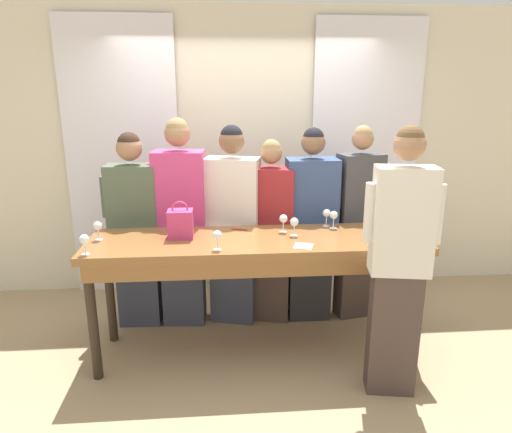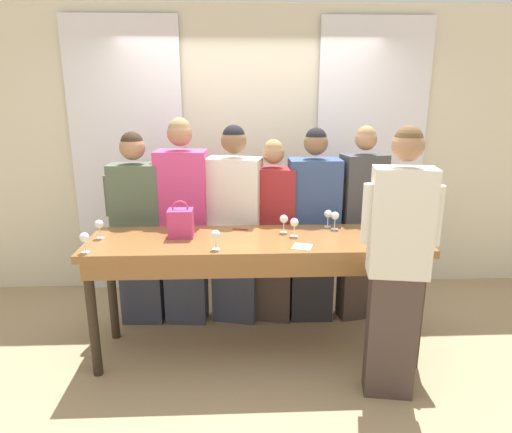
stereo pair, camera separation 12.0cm
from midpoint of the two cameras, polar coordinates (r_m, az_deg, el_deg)
ground_plane at (r=3.82m, az=0.98°, el=-16.41°), size 18.00×18.00×0.00m
wall_back at (r=4.63m, az=0.04°, el=7.90°), size 12.00×0.06×2.80m
curtain_panel_left at (r=4.68m, az=-14.90°, el=6.77°), size 1.08×0.03×2.69m
curtain_panel_right at (r=4.78m, az=14.74°, el=6.96°), size 1.08×0.03×2.69m
tasting_bar at (r=3.42m, az=1.07°, el=-4.51°), size 2.50×0.67×0.95m
wine_bottle at (r=3.45m, az=21.04°, el=-1.55°), size 0.07×0.07×0.31m
handbag at (r=3.45m, az=-8.40°, el=-0.76°), size 0.18×0.15×0.28m
wine_glass_front_left at (r=3.71m, az=9.91°, el=0.25°), size 0.06×0.06×0.14m
wine_glass_front_mid at (r=3.52m, az=4.47°, el=-0.40°), size 0.06×0.06×0.14m
wine_glass_front_right at (r=3.44m, az=5.81°, el=-0.83°), size 0.06×0.06×0.14m
wine_glass_center_left at (r=3.34m, az=17.37°, el=-1.97°), size 0.06×0.06×0.14m
wine_glass_center_mid at (r=3.15m, az=-3.97°, el=-2.36°), size 0.06×0.06×0.14m
wine_glass_center_right at (r=3.60m, az=17.47°, el=-0.76°), size 0.06×0.06×0.14m
wine_glass_back_left at (r=3.55m, az=-18.11°, el=-1.01°), size 0.06×0.06×0.14m
wine_glass_back_mid at (r=3.27m, az=-19.68°, el=-2.56°), size 0.06×0.06×0.14m
wine_glass_back_right at (r=3.66m, az=10.78°, el=-0.00°), size 0.06×0.06×0.14m
napkin at (r=3.25m, az=6.87°, el=-3.77°), size 0.16×0.16×0.00m
pen at (r=3.61m, az=-1.04°, el=-1.60°), size 0.12×0.05×0.01m
guest_olive_jacket at (r=4.03m, az=-13.70°, el=-1.41°), size 0.53×0.25×1.69m
guest_pink_top at (r=3.96m, az=-8.18°, el=-0.75°), size 0.53×0.30×1.81m
guest_cream_sweater at (r=3.94m, az=-1.80°, el=-1.07°), size 0.56×0.35×1.75m
guest_striped_shirt at (r=3.98m, az=2.96°, el=-1.93°), size 0.52×0.32×1.63m
guest_navy_coat at (r=4.02m, az=7.98°, el=-1.23°), size 0.55×0.27×1.72m
guest_beige_cap at (r=4.10m, az=13.76°, el=-0.79°), size 0.49×0.28×1.73m
host_pouring at (r=3.08m, az=18.34°, el=-5.59°), size 0.49×0.26×1.82m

